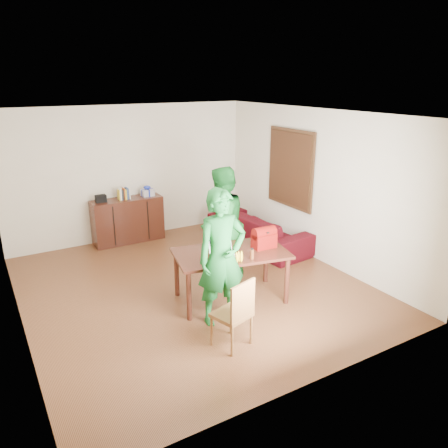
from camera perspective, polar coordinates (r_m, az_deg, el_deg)
room at (r=6.73m, az=-4.80°, el=2.30°), size 5.20×5.70×2.90m
table at (r=6.43m, az=0.90°, el=-4.47°), size 1.79×1.24×0.77m
chair at (r=5.55m, az=1.10°, el=-13.20°), size 0.51×0.50×0.92m
person_near at (r=5.77m, az=-0.31°, el=-4.40°), size 0.72×0.51×1.87m
person_far at (r=7.03m, az=-0.36°, el=-0.07°), size 1.12×1.02×1.88m
laptop at (r=6.22m, az=-0.08°, el=-3.85°), size 0.39×0.30×0.24m
bananas at (r=6.06m, az=1.99°, el=-4.69°), size 0.16×0.11×0.06m
bottle at (r=6.14m, az=3.69°, el=-3.87°), size 0.06×0.06×0.16m
red_bag at (r=6.54m, az=5.25°, el=-2.03°), size 0.35×0.22×0.25m
sofa at (r=8.67m, az=4.47°, el=-0.71°), size 1.12×2.34×0.66m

